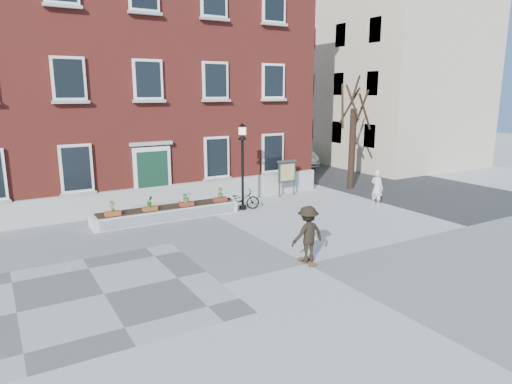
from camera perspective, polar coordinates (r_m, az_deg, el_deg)
ground at (r=14.59m, az=6.39°, el=-8.92°), size 100.00×100.00×0.00m
checker_patch at (r=13.13m, az=-18.47°, el=-12.00°), size 6.00×6.00×0.01m
bicycle at (r=20.82m, az=-1.99°, el=-0.97°), size 1.89×1.10×0.94m
parked_car at (r=33.29m, az=5.42°, el=4.61°), size 3.32×5.05×1.57m
bystander at (r=22.18m, az=14.87°, el=0.50°), size 0.50×0.68×1.73m
brick_building at (r=25.58m, az=-16.94°, el=14.18°), size 18.40×10.85×12.60m
planter_assembly at (r=19.69m, az=-11.01°, el=-2.47°), size 6.20×1.12×1.15m
bare_tree at (r=25.65m, az=11.97°, el=6.58°), size 1.83×1.83×6.16m
side_street at (r=40.34m, az=10.39°, el=14.71°), size 15.20×36.00×14.50m
lamp_post at (r=20.49m, az=-1.70°, el=4.71°), size 0.40×0.40×3.93m
notice_board at (r=23.43m, az=3.90°, el=2.51°), size 1.10×0.16×1.87m
skateboarder at (r=14.32m, az=6.47°, el=-5.24°), size 1.18×0.78×1.86m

